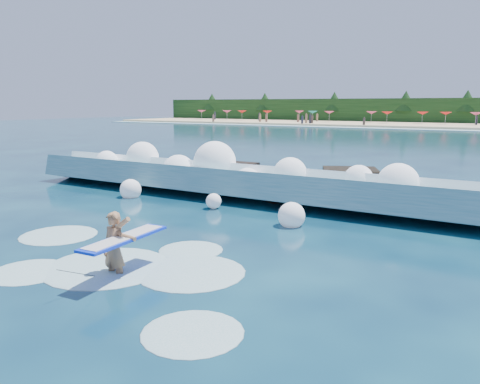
# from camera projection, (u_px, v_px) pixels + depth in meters

# --- Properties ---
(ground) EXTENTS (200.00, 200.00, 0.00)m
(ground) POSITION_uv_depth(u_px,v_px,m) (159.00, 239.00, 13.32)
(ground) COLOR #061F37
(ground) RESTS_ON ground
(beach) EXTENTS (140.00, 20.00, 0.40)m
(beach) POSITION_uv_depth(u_px,v_px,m) (467.00, 126.00, 78.73)
(beach) COLOR tan
(beach) RESTS_ON ground
(wet_band) EXTENTS (140.00, 5.00, 0.08)m
(wet_band) POSITION_uv_depth(u_px,v_px,m) (459.00, 130.00, 69.53)
(wet_band) COLOR silver
(wet_band) RESTS_ON ground
(treeline) EXTENTS (140.00, 4.00, 5.00)m
(treeline) POSITION_uv_depth(u_px,v_px,m) (474.00, 112.00, 86.70)
(treeline) COLOR black
(treeline) RESTS_ON ground
(breaking_wave) EXTENTS (19.90, 3.03, 1.72)m
(breaking_wave) POSITION_uv_depth(u_px,v_px,m) (231.00, 182.00, 19.61)
(breaking_wave) COLOR teal
(breaking_wave) RESTS_ON ground
(rock_cluster) EXTENTS (8.29, 3.53, 1.48)m
(rock_cluster) POSITION_uv_depth(u_px,v_px,m) (277.00, 183.00, 20.03)
(rock_cluster) COLOR black
(rock_cluster) RESTS_ON ground
(surfer_with_board) EXTENTS (0.96, 2.92, 1.75)m
(surfer_with_board) POSITION_uv_depth(u_px,v_px,m) (117.00, 247.00, 10.43)
(surfer_with_board) COLOR #9C6D49
(surfer_with_board) RESTS_ON ground
(wave_spray) EXTENTS (14.82, 4.73, 2.38)m
(wave_spray) POSITION_uv_depth(u_px,v_px,m) (223.00, 170.00, 19.56)
(wave_spray) COLOR white
(wave_spray) RESTS_ON ground
(surf_foam) EXTENTS (8.99, 5.35, 0.15)m
(surf_foam) POSITION_uv_depth(u_px,v_px,m) (121.00, 265.00, 11.21)
(surf_foam) COLOR silver
(surf_foam) RESTS_ON ground
(beach_umbrellas) EXTENTS (112.14, 6.61, 0.50)m
(beach_umbrellas) POSITION_uv_depth(u_px,v_px,m) (468.00, 114.00, 79.95)
(beach_umbrellas) COLOR #D43E6E
(beach_umbrellas) RESTS_ON ground
(beachgoers) EXTENTS (104.07, 12.13, 1.94)m
(beachgoers) POSITION_uv_depth(u_px,v_px,m) (437.00, 121.00, 77.76)
(beachgoers) COLOR #3F332D
(beachgoers) RESTS_ON ground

